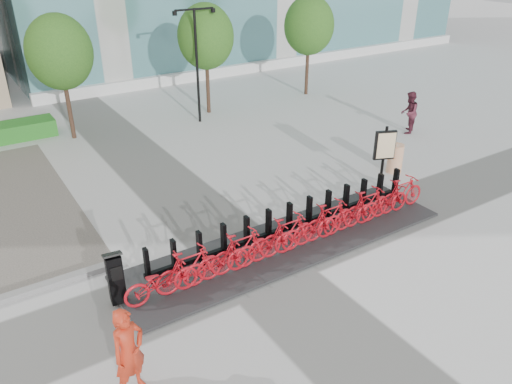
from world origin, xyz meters
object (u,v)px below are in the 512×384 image
bike_0 (161,280)px  kiosk (116,278)px  map_sign (385,148)px  pedestrian (409,113)px  construction_barrel (395,158)px  worker_red (129,352)px

bike_0 → kiosk: 1.02m
map_sign → pedestrian: bearing=56.6°
pedestrian → construction_barrel: pedestrian is taller
bike_0 → worker_red: bearing=144.9°
map_sign → worker_red: bearing=-137.1°
worker_red → pedestrian: worker_red is taller
kiosk → pedestrian: size_ratio=0.75×
map_sign → construction_barrel: bearing=48.8°
bike_0 → construction_barrel: 10.23m
bike_0 → kiosk: bearing=65.0°
kiosk → construction_barrel: size_ratio=1.30×
worker_red → construction_barrel: size_ratio=1.77×
pedestrian → kiosk: bearing=-16.8°
bike_0 → kiosk: (-0.91, 0.43, 0.18)m
worker_red → pedestrian: (15.06, 6.95, -0.02)m
worker_red → map_sign: bearing=-1.1°
bike_0 → kiosk: size_ratio=1.33×
bike_0 → kiosk: kiosk is taller
pedestrian → map_sign: 5.92m
kiosk → worker_red: (-0.59, -2.56, 0.20)m
construction_barrel → map_sign: bearing=-154.1°
bike_0 → map_sign: 8.83m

